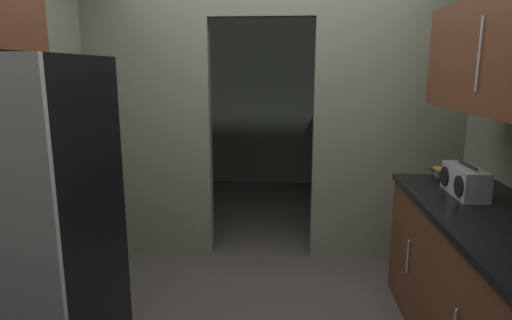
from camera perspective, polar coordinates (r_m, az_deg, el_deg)
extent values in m
cube|color=gray|center=(3.91, -13.97, 7.65)|extent=(1.08, 0.12, 2.76)
cube|color=gray|center=(3.80, 17.13, 7.37)|extent=(1.24, 0.12, 2.76)
cube|color=slate|center=(6.28, 3.09, 9.43)|extent=(3.22, 0.10, 2.76)
cube|color=slate|center=(5.28, -14.65, 8.62)|extent=(0.10, 2.57, 2.76)
cube|color=slate|center=(5.18, 20.34, 8.21)|extent=(0.10, 2.57, 2.76)
cube|color=black|center=(2.55, -28.20, -7.65)|extent=(0.79, 0.71, 1.71)
cube|color=brown|center=(2.79, 28.32, -15.59)|extent=(0.64, 1.85, 0.85)
cube|color=black|center=(2.63, 29.27, -6.88)|extent=(0.68, 1.85, 0.04)
cylinder|color=#B7BABC|center=(3.01, 19.37, -11.87)|extent=(0.01, 0.01, 0.22)
cylinder|color=#B7BABC|center=(2.44, 27.34, 12.31)|extent=(0.01, 0.01, 0.36)
cube|color=#B2B2B7|center=(2.93, 25.83, -2.52)|extent=(0.15, 0.40, 0.18)
cylinder|color=#262626|center=(2.91, 26.02, -0.46)|extent=(0.02, 0.28, 0.02)
cylinder|color=black|center=(2.80, 25.14, -3.11)|extent=(0.01, 0.12, 0.12)
cylinder|color=black|center=(3.01, 23.58, -1.96)|extent=(0.01, 0.12, 0.12)
cube|color=#8C3893|center=(3.31, 23.63, -2.12)|extent=(0.13, 0.14, 0.03)
cube|color=#2D609E|center=(3.30, 23.48, -1.70)|extent=(0.15, 0.18, 0.02)
cube|color=black|center=(3.30, 23.47, -1.37)|extent=(0.15, 0.17, 0.01)
cube|color=gold|center=(3.30, 23.48, -1.13)|extent=(0.11, 0.11, 0.02)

